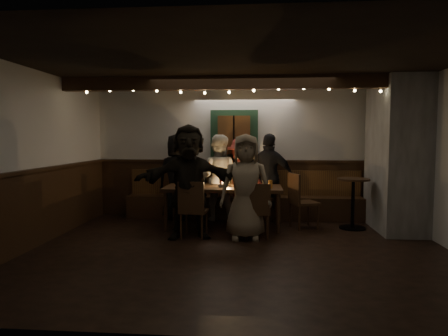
# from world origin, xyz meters

# --- Properties ---
(room) EXTENTS (6.02, 5.01, 2.62)m
(room) POSITION_xyz_m (1.07, 1.42, 1.07)
(room) COLOR black
(room) RESTS_ON ground
(dining_table) EXTENTS (2.06, 0.88, 0.89)m
(dining_table) POSITION_xyz_m (-0.34, 1.40, 0.67)
(dining_table) COLOR #311D12
(dining_table) RESTS_ON ground
(chair_near_left) EXTENTS (0.45, 0.45, 0.92)m
(chair_near_left) POSITION_xyz_m (-0.75, 0.60, 0.52)
(chair_near_left) COLOR #311D12
(chair_near_left) RESTS_ON ground
(chair_near_right) EXTENTS (0.42, 0.42, 0.89)m
(chair_near_right) POSITION_xyz_m (0.27, 0.66, 0.50)
(chair_near_right) COLOR #311D12
(chair_near_right) RESTS_ON ground
(chair_end) EXTENTS (0.56, 0.56, 0.97)m
(chair_end) POSITION_xyz_m (1.01, 1.46, 0.55)
(chair_end) COLOR #311D12
(chair_end) RESTS_ON ground
(high_top) EXTENTS (0.56, 0.56, 0.89)m
(high_top) POSITION_xyz_m (1.94, 1.52, 0.56)
(high_top) COLOR black
(high_top) RESTS_ON ground
(person_a) EXTENTS (0.87, 0.62, 1.67)m
(person_a) POSITION_xyz_m (-1.28, 2.07, 0.84)
(person_a) COLOR black
(person_a) RESTS_ON ground
(person_b) EXTENTS (0.64, 0.53, 1.51)m
(person_b) POSITION_xyz_m (-0.95, 2.05, 0.76)
(person_b) COLOR black
(person_b) RESTS_ON ground
(person_c) EXTENTS (0.87, 0.71, 1.66)m
(person_c) POSITION_xyz_m (-0.49, 2.07, 0.83)
(person_c) COLOR beige
(person_c) RESTS_ON ground
(person_d) EXTENTS (1.16, 0.87, 1.59)m
(person_d) POSITION_xyz_m (-0.04, 2.16, 0.80)
(person_d) COLOR maroon
(person_d) RESTS_ON ground
(person_e) EXTENTS (1.06, 0.72, 1.68)m
(person_e) POSITION_xyz_m (0.50, 2.13, 0.84)
(person_e) COLOR black
(person_e) RESTS_ON ground
(person_f) EXTENTS (1.76, 0.87, 1.81)m
(person_f) POSITION_xyz_m (-0.82, 0.66, 0.91)
(person_f) COLOR black
(person_f) RESTS_ON ground
(person_g) EXTENTS (0.83, 0.56, 1.66)m
(person_g) POSITION_xyz_m (0.08, 0.65, 0.83)
(person_g) COLOR #83735C
(person_g) RESTS_ON ground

